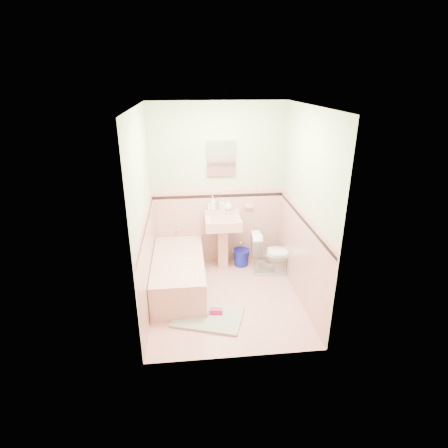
{
  "coord_description": "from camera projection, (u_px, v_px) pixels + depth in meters",
  "views": [
    {
      "loc": [
        -0.47,
        -4.1,
        2.79
      ],
      "look_at": [
        0.0,
        0.25,
        1.0
      ],
      "focal_mm": 28.75,
      "sensor_mm": 36.0,
      "label": 1
    }
  ],
  "objects": [
    {
      "name": "wall_right",
      "position": [
        305.0,
        210.0,
        4.5
      ],
      "size": [
        0.0,
        2.5,
        2.5
      ],
      "primitive_type": "plane",
      "rotation": [
        1.57,
        0.0,
        -1.57
      ],
      "color": "#F6ECC8",
      "rests_on": "ground"
    },
    {
      "name": "sink_faucet",
      "position": [
        222.0,
        208.0,
        5.44
      ],
      "size": [
        0.02,
        0.02,
        0.1
      ],
      "primitive_type": "cylinder",
      "color": "silver",
      "rests_on": "sink"
    },
    {
      "name": "cap_left",
      "position": [
        145.0,
        218.0,
        4.32
      ],
      "size": [
        0.0,
        2.2,
        2.2
      ],
      "primitive_type": "plane",
      "rotation": [
        1.57,
        0.0,
        1.57
      ],
      "color": "#DB9288",
      "rests_on": "ground"
    },
    {
      "name": "toilet",
      "position": [
        272.0,
        254.0,
        5.42
      ],
      "size": [
        0.66,
        0.41,
        0.65
      ],
      "primitive_type": "imported",
      "rotation": [
        0.0,
        0.0,
        1.49
      ],
      "color": "white",
      "rests_on": "floor"
    },
    {
      "name": "floor",
      "position": [
        226.0,
        299.0,
        4.88
      ],
      "size": [
        2.2,
        2.2,
        0.0
      ],
      "primitive_type": "plane",
      "color": "#DB9E8F",
      "rests_on": "ground"
    },
    {
      "name": "soap_bottle_right",
      "position": [
        228.0,
        205.0,
        5.47
      ],
      "size": [
        0.16,
        0.16,
        0.17
      ],
      "primitive_type": "imported",
      "rotation": [
        0.0,
        0.0,
        0.22
      ],
      "color": "#B2B2B2",
      "rests_on": "sink"
    },
    {
      "name": "wainscot_front",
      "position": [
        238.0,
        310.0,
        3.65
      ],
      "size": [
        2.0,
        0.0,
        2.0
      ],
      "primitive_type": "plane",
      "rotation": [
        -1.57,
        0.0,
        0.0
      ],
      "color": "#DDA394",
      "rests_on": "ground"
    },
    {
      "name": "soap_bottle_left",
      "position": [
        213.0,
        203.0,
        5.44
      ],
      "size": [
        0.1,
        0.1,
        0.23
      ],
      "primitive_type": "imported",
      "rotation": [
        0.0,
        0.0,
        0.1
      ],
      "color": "#B2B2B2",
      "rests_on": "sink"
    },
    {
      "name": "tub_faucet",
      "position": [
        178.0,
        228.0,
        5.54
      ],
      "size": [
        0.04,
        0.12,
        0.04
      ],
      "primitive_type": "cylinder",
      "rotation": [
        1.57,
        0.0,
        0.0
      ],
      "color": "silver",
      "rests_on": "wall_back"
    },
    {
      "name": "wainscot_right",
      "position": [
        300.0,
        256.0,
        4.75
      ],
      "size": [
        0.0,
        2.2,
        2.2
      ],
      "primitive_type": "plane",
      "rotation": [
        1.57,
        0.0,
        -1.57
      ],
      "color": "#DDA394",
      "rests_on": "ground"
    },
    {
      "name": "soap_dish",
      "position": [
        249.0,
        206.0,
        5.54
      ],
      "size": [
        0.13,
        0.08,
        0.04
      ],
      "primitive_type": "cube",
      "color": "#D59A8C",
      "rests_on": "wall_back"
    },
    {
      "name": "accent_left",
      "position": [
        146.0,
        226.0,
        4.35
      ],
      "size": [
        0.0,
        2.2,
        2.2
      ],
      "primitive_type": "plane",
      "rotation": [
        1.57,
        0.0,
        1.57
      ],
      "color": "black",
      "rests_on": "ground"
    },
    {
      "name": "accent_front",
      "position": [
        239.0,
        265.0,
        3.46
      ],
      "size": [
        2.0,
        0.0,
        2.0
      ],
      "primitive_type": "plane",
      "rotation": [
        -1.57,
        0.0,
        0.0
      ],
      "color": "black",
      "rests_on": "ground"
    },
    {
      "name": "bathtub",
      "position": [
        179.0,
        275.0,
        5.03
      ],
      "size": [
        0.7,
        1.5,
        0.45
      ],
      "primitive_type": "cube",
      "color": "#D59A8C",
      "rests_on": "floor"
    },
    {
      "name": "medicine_cabinet",
      "position": [
        221.0,
        158.0,
        5.22
      ],
      "size": [
        0.41,
        0.04,
        0.51
      ],
      "primitive_type": "cube",
      "color": "white",
      "rests_on": "wall_back"
    },
    {
      "name": "bucket",
      "position": [
        241.0,
        257.0,
        5.71
      ],
      "size": [
        0.29,
        0.29,
        0.27
      ],
      "primitive_type": null,
      "rotation": [
        0.0,
        0.0,
        0.09
      ],
      "color": "#111594",
      "rests_on": "floor"
    },
    {
      "name": "shoe",
      "position": [
        216.0,
        311.0,
        4.51
      ],
      "size": [
        0.17,
        0.1,
        0.07
      ],
      "primitive_type": "cube",
      "rotation": [
        0.0,
        0.0,
        -0.13
      ],
      "color": "#BF1E59",
      "rests_on": "bath_mat"
    },
    {
      "name": "sink",
      "position": [
        223.0,
        244.0,
        5.51
      ],
      "size": [
        0.54,
        0.48,
        0.85
      ],
      "primitive_type": null,
      "color": "#D59A8C",
      "rests_on": "floor"
    },
    {
      "name": "wall_left",
      "position": [
        144.0,
        216.0,
        4.3
      ],
      "size": [
        0.0,
        2.5,
        2.5
      ],
      "primitive_type": "plane",
      "rotation": [
        1.57,
        0.0,
        1.57
      ],
      "color": "#F6ECC8",
      "rests_on": "ground"
    },
    {
      "name": "tube",
      "position": [
        209.0,
        207.0,
        5.45
      ],
      "size": [
        0.05,
        0.05,
        0.12
      ],
      "primitive_type": "cylinder",
      "rotation": [
        0.0,
        0.0,
        0.39
      ],
      "color": "white",
      "rests_on": "sink"
    },
    {
      "name": "accent_back",
      "position": [
        218.0,
        196.0,
        5.45
      ],
      "size": [
        2.0,
        0.0,
        2.0
      ],
      "primitive_type": "plane",
      "rotation": [
        1.57,
        0.0,
        0.0
      ],
      "color": "black",
      "rests_on": "ground"
    },
    {
      "name": "cap_back",
      "position": [
        218.0,
        190.0,
        5.41
      ],
      "size": [
        2.0,
        0.0,
        2.0
      ],
      "primitive_type": "plane",
      "rotation": [
        1.57,
        0.0,
        0.0
      ],
      "color": "#DB9288",
      "rests_on": "ground"
    },
    {
      "name": "soap_bottle_mid",
      "position": [
        222.0,
        204.0,
        5.46
      ],
      "size": [
        0.09,
        0.09,
        0.19
      ],
      "primitive_type": "imported",
      "rotation": [
        0.0,
        0.0,
        -0.07
      ],
      "color": "#B2B2B2",
      "rests_on": "sink"
    },
    {
      "name": "wall_back",
      "position": [
        218.0,
        188.0,
        5.41
      ],
      "size": [
        2.5,
        0.0,
        2.5
      ],
      "primitive_type": "plane",
      "rotation": [
        1.57,
        0.0,
        0.0
      ],
      "color": "#F6ECC8",
      "rests_on": "ground"
    },
    {
      "name": "wall_front",
      "position": [
        239.0,
        253.0,
        3.39
      ],
      "size": [
        2.5,
        0.0,
        2.5
      ],
      "primitive_type": "plane",
      "rotation": [
        -1.57,
        0.0,
        0.0
      ],
      "color": "#F6ECC8",
      "rests_on": "ground"
    },
    {
      "name": "cap_front",
      "position": [
        239.0,
        255.0,
        3.42
      ],
      "size": [
        2.0,
        0.0,
        2.0
      ],
      "primitive_type": "plane",
      "rotation": [
        -1.57,
        0.0,
        0.0
      ],
      "color": "#DB9288",
      "rests_on": "ground"
    },
    {
      "name": "cap_right",
      "position": [
        304.0,
        212.0,
        4.51
      ],
      "size": [
        0.0,
        2.2,
        2.2
      ],
      "primitive_type": "plane",
      "rotation": [
        1.57,
        0.0,
        -1.57
      ],
      "color": "#DB9288",
      "rests_on": "ground"
    },
    {
      "name": "bath_mat",
      "position": [
        208.0,
        317.0,
        4.48
      ],
      "size": [
        0.96,
        0.79,
        0.03
      ],
      "primitive_type": "cube",
      "rotation": [
        0.0,
        0.0,
        -0.32
      ],
      "color": "gray",
      "rests_on": "floor"
    },
    {
      "name": "wainscot_left",
      "position": [
        149.0,
        264.0,
        4.55
      ],
      "size": [
        0.0,
        2.2,
        2.2
      ],
      "primitive_type": "plane",
      "rotation": [
        1.57,
        0.0,
        1.57
      ],
      "color": "#DDA394",
      "rests_on": "ground"
    },
    {
      "name": "ceiling",
      "position": [
        226.0,
        106.0,
        3.93
      ],
      "size": [
        2.2,
        2.2,
        0.0
      ],
      "primitive_type": "plane",
      "rotation": [
        3.14,
        0.0,
        0.0
      ],
      "color": "white",
      "rests_on": "ground"
    },
    {
      "name": "wainscot_back",
      "position": [
        218.0,
        227.0,
        5.65
      ],
      "size": [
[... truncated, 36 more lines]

